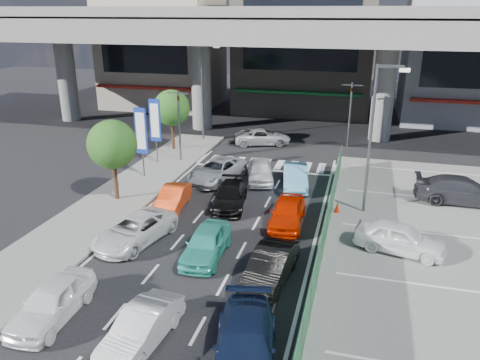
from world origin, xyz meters
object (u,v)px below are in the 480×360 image
(sedan_white_mid_left, at_px, (135,230))
(sedan_black_mid, at_px, (230,196))
(tree_near, at_px, (112,145))
(taxi_orange_right, at_px, (287,212))
(taxi_orange_left, at_px, (173,198))
(traffic_light_right, at_px, (351,99))
(tree_far, at_px, (172,108))
(taxi_teal_mid, at_px, (206,243))
(signboard_near, at_px, (141,133))
(wagon_silver_front_left, at_px, (217,170))
(kei_truck_front_right, at_px, (295,176))
(hatch_white_back_mid, at_px, (141,328))
(sedan_white_front_mid, at_px, (260,171))
(signboard_far, at_px, (155,122))
(parked_sedan_dgrey, at_px, (462,190))
(crossing_wagon_silver, at_px, (262,137))
(street_lamp_left, at_px, (204,84))
(parked_sedan_white, at_px, (400,238))
(van_white_back_left, at_px, (52,302))
(traffic_light_left, at_px, (178,108))
(street_lamp_right, at_px, (375,128))
(minivan_navy_back, at_px, (245,345))
(hatch_black_mid_right, at_px, (270,267))
(traffic_cone, at_px, (337,207))

(sedan_white_mid_left, bearing_deg, sedan_black_mid, 71.88)
(tree_near, bearing_deg, taxi_orange_right, -3.91)
(taxi_orange_left, bearing_deg, traffic_light_right, 53.49)
(tree_far, xyz_separation_m, taxi_teal_mid, (8.02, -15.49, -2.70))
(signboard_near, xyz_separation_m, sedan_black_mid, (6.84, -3.17, -2.45))
(wagon_silver_front_left, height_order, kei_truck_front_right, same)
(hatch_white_back_mid, height_order, sedan_white_front_mid, sedan_white_front_mid)
(signboard_far, relative_size, parked_sedan_dgrey, 0.90)
(traffic_light_right, relative_size, kei_truck_front_right, 1.24)
(taxi_teal_mid, bearing_deg, crossing_wagon_silver, 92.50)
(street_lamp_left, xyz_separation_m, sedan_black_mid, (5.97, -13.18, -4.15))
(sedan_white_front_mid, bearing_deg, street_lamp_left, 113.33)
(tree_near, bearing_deg, signboard_far, 94.90)
(crossing_wagon_silver, height_order, parked_sedan_white, parked_sedan_white)
(van_white_back_left, bearing_deg, taxi_teal_mid, 53.47)
(kei_truck_front_right, bearing_deg, taxi_orange_right, -95.74)
(signboard_near, relative_size, signboard_far, 1.00)
(street_lamp_left, bearing_deg, tree_far, -112.84)
(signboard_near, bearing_deg, sedan_black_mid, -24.86)
(traffic_light_left, distance_m, parked_sedan_white, 18.37)
(kei_truck_front_right, bearing_deg, signboard_near, 174.88)
(signboard_far, relative_size, taxi_orange_right, 1.16)
(signboard_far, relative_size, taxi_teal_mid, 1.16)
(taxi_orange_right, bearing_deg, wagon_silver_front_left, 133.81)
(crossing_wagon_silver, bearing_deg, street_lamp_right, -163.76)
(parked_sedan_white, bearing_deg, van_white_back_left, 136.57)
(street_lamp_right, relative_size, sedan_black_mid, 1.88)
(minivan_navy_back, bearing_deg, hatch_black_mid_right, 81.05)
(signboard_far, distance_m, crossing_wagon_silver, 9.69)
(signboard_near, relative_size, minivan_navy_back, 0.99)
(sedan_white_mid_left, distance_m, wagon_silver_front_left, 9.31)
(taxi_orange_left, bearing_deg, wagon_silver_front_left, 72.42)
(taxi_orange_right, distance_m, crossing_wagon_silver, 15.39)
(street_lamp_right, relative_size, taxi_orange_left, 2.15)
(hatch_black_mid_right, relative_size, taxi_orange_right, 1.03)
(minivan_navy_back, relative_size, kei_truck_front_right, 1.14)
(minivan_navy_back, bearing_deg, van_white_back_left, 165.36)
(hatch_white_back_mid, xyz_separation_m, minivan_navy_back, (3.55, -0.00, 0.06))
(taxi_orange_right, relative_size, sedan_white_front_mid, 1.00)
(sedan_black_mid, xyz_separation_m, taxi_orange_right, (3.54, -1.52, 0.07))
(traffic_light_right, distance_m, sedan_black_mid, 15.69)
(signboard_near, xyz_separation_m, traffic_cone, (12.80, -2.57, -2.69))
(sedan_white_front_mid, height_order, parked_sedan_white, parked_sedan_white)
(traffic_light_left, bearing_deg, taxi_teal_mid, -63.70)
(taxi_orange_left, height_order, parked_sedan_white, parked_sedan_white)
(traffic_light_left, bearing_deg, traffic_light_right, 30.89)
(traffic_light_right, distance_m, minivan_navy_back, 26.37)
(street_lamp_left, relative_size, wagon_silver_front_left, 1.61)
(tree_far, bearing_deg, crossing_wagon_silver, 28.63)
(taxi_orange_left, height_order, sedan_white_front_mid, sedan_white_front_mid)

